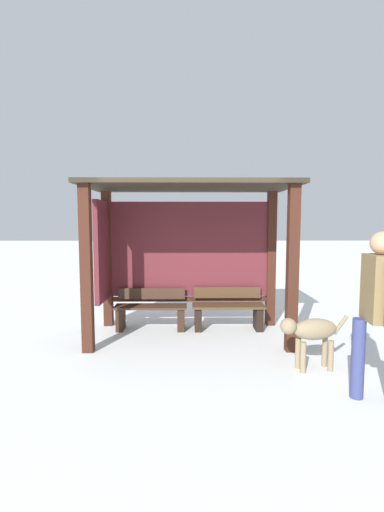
# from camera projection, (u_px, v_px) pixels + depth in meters

# --- Properties ---
(ground_plane) EXTENTS (60.00, 60.00, 0.00)m
(ground_plane) POSITION_uv_depth(u_px,v_px,m) (190.00, 336.00, 6.03)
(ground_plane) COLOR white
(bus_shelter) EXTENTS (3.30, 1.70, 2.50)m
(bus_shelter) POSITION_uv_depth(u_px,v_px,m) (181.00, 232.00, 6.13)
(bus_shelter) COLOR #422116
(bus_shelter) RESTS_ON ground
(bench_left_inside) EXTENTS (1.26, 0.39, 0.71)m
(bench_left_inside) POSITION_uv_depth(u_px,v_px,m) (151.00, 311.00, 6.41)
(bench_left_inside) COLOR #422C21
(bench_left_inside) RESTS_ON ground
(bench_center_inside) EXTENTS (1.26, 0.41, 0.73)m
(bench_center_inside) POSITION_uv_depth(u_px,v_px,m) (228.00, 310.00, 6.42)
(bench_center_inside) COLOR #4E3520
(bench_center_inside) RESTS_ON ground
(person_walking) EXTENTS (0.45, 0.58, 1.80)m
(person_walking) POSITION_uv_depth(u_px,v_px,m) (379.00, 304.00, 3.75)
(person_walking) COLOR olive
(person_walking) RESTS_ON ground
(dog) EXTENTS (0.91, 0.33, 0.70)m
(dog) POSITION_uv_depth(u_px,v_px,m) (311.00, 332.00, 4.63)
(dog) COLOR #927F5F
(dog) RESTS_ON ground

